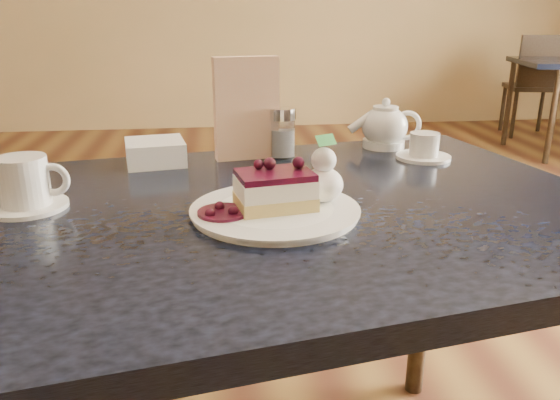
{
  "coord_description": "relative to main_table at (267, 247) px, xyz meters",
  "views": [
    {
      "loc": [
        0.08,
        -0.71,
        1.13
      ],
      "look_at": [
        0.18,
        0.09,
        0.85
      ],
      "focal_mm": 35.0,
      "sensor_mm": 36.0,
      "label": 1
    }
  ],
  "objects": [
    {
      "name": "main_table",
      "position": [
        0.0,
        0.0,
        0.0
      ],
      "size": [
        1.42,
        1.07,
        0.8
      ],
      "rotation": [
        0.0,
        0.0,
        0.17
      ],
      "color": "black",
      "rests_on": "ground"
    },
    {
      "name": "cheesecake_slice",
      "position": [
        0.01,
        -0.05,
        0.13
      ],
      "size": [
        0.14,
        0.11,
        0.06
      ],
      "rotation": [
        0.0,
        0.0,
        0.17
      ],
      "color": "#D8C27D",
      "rests_on": "dessert_plate"
    },
    {
      "name": "napkin_stack",
      "position": [
        -0.23,
        0.32,
        0.11
      ],
      "size": [
        0.15,
        0.15,
        0.05
      ],
      "primitive_type": "cube",
      "rotation": [
        0.0,
        0.0,
        0.17
      ],
      "color": "white",
      "rests_on": "main_table"
    },
    {
      "name": "menu_card",
      "position": [
        -0.01,
        0.34,
        0.2
      ],
      "size": [
        0.15,
        0.06,
        0.24
      ],
      "primitive_type": "cube",
      "rotation": [
        0.0,
        0.0,
        0.17
      ],
      "color": "beige",
      "rests_on": "main_table"
    },
    {
      "name": "berry_sauce",
      "position": [
        -0.08,
        -0.07,
        0.1
      ],
      "size": [
        0.09,
        0.09,
        0.01
      ],
      "primitive_type": "cylinder",
      "color": "black",
      "rests_on": "dessert_plate"
    },
    {
      "name": "tea_set",
      "position": [
        0.35,
        0.38,
        0.13
      ],
      "size": [
        0.24,
        0.25,
        0.11
      ],
      "color": "white",
      "rests_on": "main_table"
    },
    {
      "name": "dessert_plate",
      "position": [
        0.01,
        -0.05,
        0.09
      ],
      "size": [
        0.28,
        0.28,
        0.01
      ],
      "primitive_type": "cylinder",
      "color": "white",
      "rests_on": "main_table"
    },
    {
      "name": "whipped_cream",
      "position": [
        0.1,
        -0.03,
        0.13
      ],
      "size": [
        0.07,
        0.07,
        0.06
      ],
      "color": "white",
      "rests_on": "dessert_plate"
    },
    {
      "name": "sugar_shaker",
      "position": [
        0.07,
        0.34,
        0.14
      ],
      "size": [
        0.06,
        0.06,
        0.12
      ],
      "color": "white",
      "rests_on": "main_table"
    },
    {
      "name": "coffee_set",
      "position": [
        -0.42,
        0.03,
        0.13
      ],
      "size": [
        0.15,
        0.14,
        0.09
      ],
      "color": "white",
      "rests_on": "main_table"
    }
  ]
}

